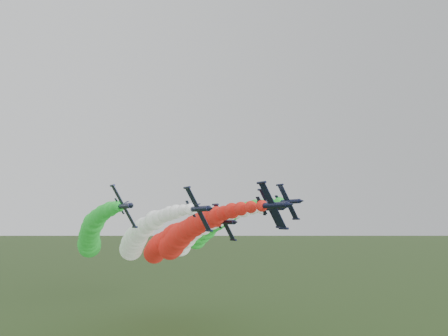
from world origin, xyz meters
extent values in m
cylinder|color=black|center=(-4.27, -17.37, 41.53)|extent=(1.61, 9.66, 1.61)
cone|color=black|center=(-4.27, -23.06, 41.53)|extent=(1.47, 1.93, 1.47)
cone|color=black|center=(-4.27, -12.11, 41.53)|extent=(1.47, 0.97, 1.47)
ellipsoid|color=black|center=(-3.90, -19.52, 41.74)|extent=(1.00, 2.02, 1.09)
cube|color=black|center=(-4.41, -17.59, 41.44)|extent=(5.30, 2.04, 8.97)
cylinder|color=black|center=(-7.00, -17.59, 45.90)|extent=(0.65, 2.79, 0.65)
cylinder|color=black|center=(-1.82, -17.59, 36.99)|extent=(0.65, 2.79, 0.65)
cube|color=black|center=(-3.20, -13.29, 42.15)|extent=(2.21, 1.61, 1.37)
cube|color=black|center=(-4.13, -13.29, 41.61)|extent=(2.15, 1.18, 3.58)
sphere|color=red|center=(-4.27, -13.62, 41.53)|extent=(2.42, 2.42, 2.42)
sphere|color=red|center=(-4.24, -9.42, 41.39)|extent=(2.66, 2.66, 2.66)
sphere|color=red|center=(-4.14, -5.22, 41.10)|extent=(3.11, 3.11, 3.11)
sphere|color=red|center=(-3.98, -1.03, 40.72)|extent=(3.66, 3.66, 3.66)
sphere|color=red|center=(-3.76, 3.17, 40.24)|extent=(3.55, 3.55, 3.55)
sphere|color=red|center=(-3.47, 7.37, 39.70)|extent=(4.53, 4.53, 4.53)
sphere|color=red|center=(-3.12, 11.56, 39.08)|extent=(5.31, 5.31, 5.31)
sphere|color=red|center=(-2.70, 15.76, 38.39)|extent=(5.35, 5.35, 5.35)
sphere|color=red|center=(-2.22, 19.95, 37.64)|extent=(5.77, 5.77, 5.77)
sphere|color=red|center=(-1.68, 24.15, 36.84)|extent=(6.07, 6.07, 6.07)
sphere|color=red|center=(-1.07, 28.35, 35.98)|extent=(6.11, 6.11, 6.11)
sphere|color=red|center=(-0.40, 32.54, 35.06)|extent=(6.79, 6.79, 6.79)
sphere|color=red|center=(0.33, 36.74, 34.10)|extent=(6.85, 6.85, 6.85)
sphere|color=red|center=(1.13, 40.94, 33.08)|extent=(7.81, 7.81, 7.81)
sphere|color=red|center=(2.00, 45.13, 32.02)|extent=(7.86, 7.86, 7.86)
sphere|color=red|center=(2.92, 49.33, 30.91)|extent=(8.01, 8.01, 8.01)
sphere|color=red|center=(3.92, 53.53, 29.76)|extent=(8.70, 8.70, 8.70)
sphere|color=red|center=(4.97, 57.72, 28.56)|extent=(8.19, 8.19, 8.19)
cylinder|color=black|center=(-14.64, -5.26, 40.95)|extent=(1.61, 9.66, 1.61)
cone|color=black|center=(-14.64, -10.95, 40.95)|extent=(1.47, 1.93, 1.47)
cone|color=black|center=(-14.64, 0.00, 40.95)|extent=(1.47, 0.97, 1.47)
ellipsoid|color=black|center=(-14.27, -7.41, 41.17)|extent=(1.00, 2.02, 1.09)
cube|color=black|center=(-14.78, -5.47, 40.87)|extent=(5.30, 2.04, 8.97)
cylinder|color=black|center=(-17.37, -5.47, 45.32)|extent=(0.65, 2.79, 0.65)
cylinder|color=black|center=(-12.19, -5.47, 36.41)|extent=(0.65, 2.79, 0.65)
cube|color=black|center=(-13.57, -1.18, 41.57)|extent=(2.21, 1.61, 1.37)
cube|color=black|center=(-14.50, -1.18, 41.03)|extent=(2.15, 1.18, 3.58)
sphere|color=white|center=(-14.64, -1.50, 40.95)|extent=(2.62, 2.62, 2.62)
sphere|color=white|center=(-14.61, 2.70, 40.81)|extent=(2.58, 2.58, 2.58)
sphere|color=white|center=(-14.51, 6.89, 40.53)|extent=(3.34, 3.34, 3.34)
sphere|color=white|center=(-14.35, 11.09, 40.14)|extent=(3.63, 3.63, 3.63)
sphere|color=white|center=(-14.13, 15.29, 39.67)|extent=(3.45, 3.45, 3.45)
sphere|color=white|center=(-13.84, 19.48, 39.12)|extent=(4.00, 4.00, 4.00)
sphere|color=white|center=(-13.49, 23.68, 38.50)|extent=(5.30, 5.30, 5.30)
sphere|color=white|center=(-13.07, 27.87, 37.81)|extent=(4.42, 4.42, 4.42)
sphere|color=white|center=(-12.59, 32.07, 37.07)|extent=(4.91, 4.91, 4.91)
sphere|color=white|center=(-12.05, 36.27, 36.26)|extent=(6.14, 6.14, 6.14)
sphere|color=white|center=(-11.44, 40.46, 35.40)|extent=(6.06, 6.06, 6.06)
sphere|color=white|center=(-10.77, 44.66, 34.49)|extent=(6.34, 6.34, 6.34)
sphere|color=white|center=(-10.03, 48.86, 33.52)|extent=(7.17, 7.17, 7.17)
sphere|color=white|center=(-9.23, 53.05, 32.51)|extent=(7.73, 7.73, 7.73)
sphere|color=white|center=(-8.37, 57.25, 31.44)|extent=(7.79, 7.79, 7.79)
sphere|color=white|center=(-7.44, 61.45, 30.34)|extent=(8.25, 8.25, 8.25)
sphere|color=white|center=(-6.45, 65.64, 29.18)|extent=(8.19, 8.19, 8.19)
sphere|color=white|center=(-5.40, 69.84, 27.98)|extent=(8.47, 8.47, 8.47)
cylinder|color=black|center=(6.24, -1.83, 41.42)|extent=(1.61, 9.66, 1.61)
cone|color=black|center=(6.24, -7.52, 41.42)|extent=(1.47, 1.93, 1.47)
cone|color=black|center=(6.24, 3.43, 41.42)|extent=(1.47, 0.97, 1.47)
ellipsoid|color=black|center=(6.61, -3.98, 41.63)|extent=(1.00, 2.02, 1.09)
cube|color=black|center=(6.10, -2.04, 41.34)|extent=(5.30, 2.04, 8.97)
cylinder|color=black|center=(3.51, -2.04, 45.79)|extent=(0.65, 2.79, 0.65)
cylinder|color=black|center=(8.69, -2.04, 36.88)|extent=(0.65, 2.79, 0.65)
cube|color=black|center=(7.30, 2.25, 42.04)|extent=(2.21, 1.61, 1.37)
cube|color=black|center=(6.38, 2.25, 41.50)|extent=(2.15, 1.18, 3.58)
sphere|color=white|center=(6.24, 1.93, 41.42)|extent=(2.74, 2.74, 2.74)
sphere|color=white|center=(6.27, 6.12, 41.28)|extent=(2.69, 2.69, 2.69)
sphere|color=white|center=(6.37, 10.32, 41.00)|extent=(3.47, 3.47, 3.47)
sphere|color=white|center=(6.53, 14.52, 40.61)|extent=(3.36, 3.36, 3.36)
sphere|color=white|center=(6.75, 18.71, 40.14)|extent=(3.77, 3.77, 3.77)
sphere|color=white|center=(7.04, 22.91, 39.59)|extent=(4.39, 4.39, 4.39)
sphere|color=white|center=(7.39, 27.11, 38.97)|extent=(5.46, 5.46, 5.46)
sphere|color=white|center=(7.80, 31.30, 38.28)|extent=(5.48, 5.48, 5.48)
sphere|color=white|center=(8.28, 35.50, 37.54)|extent=(4.81, 4.81, 4.81)
sphere|color=white|center=(8.83, 39.70, 36.73)|extent=(6.29, 6.29, 6.29)
sphere|color=white|center=(9.44, 43.89, 35.87)|extent=(5.49, 5.49, 5.49)
sphere|color=white|center=(10.11, 48.09, 34.96)|extent=(6.04, 6.04, 6.04)
sphere|color=white|center=(10.84, 52.28, 33.99)|extent=(6.15, 6.15, 6.15)
sphere|color=white|center=(11.64, 56.48, 32.98)|extent=(6.49, 6.49, 6.49)
sphere|color=white|center=(12.51, 60.68, 31.91)|extent=(7.34, 7.34, 7.34)
sphere|color=white|center=(13.43, 64.87, 30.80)|extent=(6.88, 6.88, 6.88)
sphere|color=white|center=(14.42, 69.07, 29.65)|extent=(7.82, 7.82, 7.82)
sphere|color=white|center=(15.48, 73.27, 28.45)|extent=(8.81, 8.81, 8.81)
cylinder|color=black|center=(-27.20, 5.74, 41.64)|extent=(1.61, 9.66, 1.61)
cone|color=black|center=(-27.20, 0.05, 41.64)|extent=(1.47, 1.93, 1.47)
cone|color=black|center=(-27.20, 11.00, 41.64)|extent=(1.47, 0.97, 1.47)
ellipsoid|color=black|center=(-26.83, 3.59, 41.86)|extent=(1.00, 2.02, 1.09)
cube|color=black|center=(-27.34, 5.53, 41.56)|extent=(5.30, 2.04, 8.97)
cylinder|color=black|center=(-29.93, 5.53, 46.01)|extent=(0.65, 2.79, 0.65)
cylinder|color=black|center=(-24.75, 5.53, 37.10)|extent=(0.65, 2.79, 0.65)
cube|color=black|center=(-26.14, 9.82, 42.26)|extent=(2.21, 1.61, 1.37)
cube|color=black|center=(-27.06, 9.82, 41.72)|extent=(2.15, 1.18, 3.58)
sphere|color=green|center=(-27.20, 9.50, 41.64)|extent=(2.48, 2.48, 2.48)
sphere|color=green|center=(-27.17, 13.69, 41.50)|extent=(2.96, 2.96, 2.96)
sphere|color=green|center=(-27.08, 17.89, 41.22)|extent=(3.68, 3.68, 3.68)
sphere|color=green|center=(-26.92, 22.09, 40.83)|extent=(3.71, 3.71, 3.71)
sphere|color=green|center=(-26.69, 26.28, 40.36)|extent=(4.26, 4.26, 4.26)
sphere|color=green|center=(-26.40, 30.48, 39.81)|extent=(4.27, 4.27, 4.27)
sphere|color=green|center=(-26.05, 34.68, 39.19)|extent=(4.96, 4.96, 4.96)
sphere|color=green|center=(-25.64, 38.87, 38.50)|extent=(4.68, 4.68, 4.68)
sphere|color=green|center=(-25.16, 43.07, 37.76)|extent=(6.09, 6.09, 6.09)
sphere|color=green|center=(-24.61, 47.27, 36.95)|extent=(5.50, 5.50, 5.50)
sphere|color=green|center=(-24.01, 51.46, 36.09)|extent=(6.22, 6.22, 6.22)
sphere|color=green|center=(-23.33, 55.66, 35.18)|extent=(6.27, 6.27, 6.27)
sphere|color=green|center=(-22.60, 59.86, 34.21)|extent=(6.51, 6.51, 6.51)
sphere|color=green|center=(-21.80, 64.05, 33.20)|extent=(7.00, 7.00, 7.00)
sphere|color=green|center=(-20.94, 68.25, 32.13)|extent=(6.74, 6.74, 6.74)
sphere|color=green|center=(-20.01, 72.44, 31.03)|extent=(7.31, 7.31, 7.31)
sphere|color=green|center=(-19.02, 76.64, 29.87)|extent=(8.37, 8.37, 8.37)
sphere|color=green|center=(-17.96, 80.84, 28.67)|extent=(8.34, 8.34, 8.34)
cylinder|color=black|center=(16.48, 4.72, 43.36)|extent=(1.61, 9.66, 1.61)
cone|color=black|center=(16.48, -0.97, 43.36)|extent=(1.47, 1.93, 1.47)
cone|color=black|center=(16.48, 9.98, 43.36)|extent=(1.47, 0.97, 1.47)
ellipsoid|color=black|center=(16.85, 2.58, 43.58)|extent=(1.00, 2.02, 1.09)
cube|color=black|center=(16.34, 4.51, 43.28)|extent=(5.30, 2.04, 8.97)
cylinder|color=black|center=(13.75, 4.51, 47.74)|extent=(0.65, 2.79, 0.65)
cylinder|color=black|center=(18.93, 4.51, 38.83)|extent=(0.65, 2.79, 0.65)
cube|color=black|center=(17.55, 8.80, 43.99)|extent=(2.21, 1.61, 1.37)
cube|color=black|center=(16.62, 8.80, 43.45)|extent=(2.15, 1.18, 3.58)
sphere|color=green|center=(16.48, 8.48, 43.36)|extent=(2.82, 2.82, 2.82)
sphere|color=green|center=(16.51, 12.68, 43.22)|extent=(2.99, 2.99, 2.99)
sphere|color=green|center=(16.61, 16.87, 42.94)|extent=(2.94, 2.94, 2.94)
sphere|color=green|center=(16.77, 21.07, 42.56)|extent=(4.03, 4.03, 4.03)
sphere|color=green|center=(16.99, 25.27, 42.08)|extent=(4.12, 4.12, 4.12)
sphere|color=green|center=(17.28, 29.46, 41.53)|extent=(4.22, 4.22, 4.22)
sphere|color=green|center=(17.63, 33.66, 40.91)|extent=(4.34, 4.34, 4.34)
sphere|color=green|center=(18.05, 37.86, 40.23)|extent=(5.17, 5.17, 5.17)
sphere|color=green|center=(18.52, 42.05, 39.48)|extent=(4.89, 4.89, 4.89)
sphere|color=green|center=(19.07, 46.25, 38.68)|extent=(6.11, 6.11, 6.11)
sphere|color=green|center=(19.68, 50.44, 37.82)|extent=(6.40, 6.40, 6.40)
sphere|color=green|center=(20.35, 54.64, 36.90)|extent=(6.28, 6.28, 6.28)
sphere|color=green|center=(21.08, 58.84, 35.94)|extent=(6.67, 6.67, 6.67)
sphere|color=green|center=(21.88, 63.03, 34.92)|extent=(7.96, 7.96, 7.96)
sphere|color=green|center=(22.75, 67.23, 33.86)|extent=(7.03, 7.03, 7.03)
sphere|color=green|center=(23.67, 71.43, 32.75)|extent=(8.09, 8.09, 8.09)
sphere|color=green|center=(24.66, 75.62, 31.60)|extent=(7.30, 7.30, 7.30)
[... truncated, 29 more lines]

